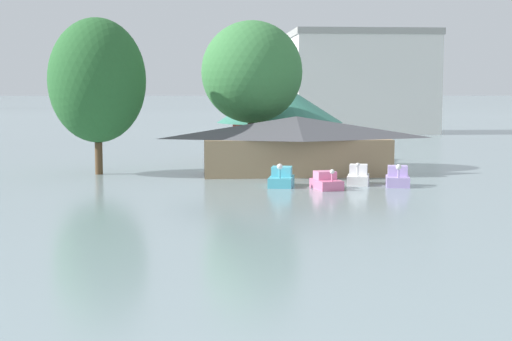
% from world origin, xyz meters
% --- Properties ---
extents(pedal_boat_cyan, '(2.18, 3.12, 1.71)m').
position_xyz_m(pedal_boat_cyan, '(5.09, 37.91, 0.55)').
color(pedal_boat_cyan, '#4CB7CC').
rests_on(pedal_boat_cyan, ground).
extents(pedal_boat_pink, '(2.04, 2.86, 1.46)m').
position_xyz_m(pedal_boat_pink, '(7.99, 36.21, 0.48)').
color(pedal_boat_pink, pink).
rests_on(pedal_boat_pink, ground).
extents(pedal_boat_white, '(2.07, 2.78, 1.65)m').
position_xyz_m(pedal_boat_white, '(10.73, 38.59, 0.56)').
color(pedal_boat_white, white).
rests_on(pedal_boat_white, ground).
extents(pedal_boat_lavender, '(2.04, 2.60, 1.65)m').
position_xyz_m(pedal_boat_lavender, '(13.27, 37.30, 0.57)').
color(pedal_boat_lavender, '#B299D8').
rests_on(pedal_boat_lavender, ground).
extents(boathouse, '(15.80, 5.83, 4.68)m').
position_xyz_m(boathouse, '(7.06, 45.08, 2.46)').
color(boathouse, '#9E7F5B').
rests_on(boathouse, ground).
extents(green_roof_pavilion, '(12.09, 12.09, 8.17)m').
position_xyz_m(green_roof_pavilion, '(7.09, 57.82, 4.26)').
color(green_roof_pavilion, '#993328').
rests_on(green_roof_pavilion, ground).
extents(shoreline_tree_tall_left, '(7.74, 7.74, 12.47)m').
position_xyz_m(shoreline_tree_tall_left, '(-8.72, 46.72, 7.51)').
color(shoreline_tree_tall_left, brown).
rests_on(shoreline_tree_tall_left, ground).
extents(shoreline_tree_mid, '(8.59, 8.59, 12.62)m').
position_xyz_m(shoreline_tree_mid, '(3.87, 49.99, 8.26)').
color(shoreline_tree_mid, brown).
rests_on(shoreline_tree_mid, ground).
extents(background_building_block, '(22.32, 14.43, 16.06)m').
position_xyz_m(background_building_block, '(25.19, 105.06, 8.05)').
color(background_building_block, silver).
rests_on(background_building_block, ground).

